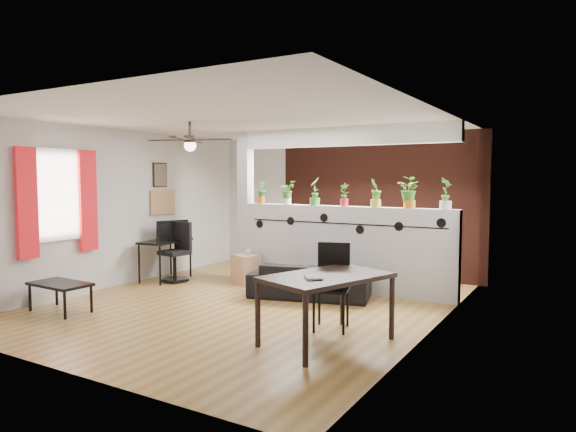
# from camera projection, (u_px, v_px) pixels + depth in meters

# --- Properties ---
(room_shell) EXTENTS (6.30, 7.10, 2.90)m
(room_shell) POSITION_uv_depth(u_px,v_px,m) (248.00, 213.00, 7.25)
(room_shell) COLOR olive
(room_shell) RESTS_ON ground
(partition_wall) EXTENTS (3.60, 0.18, 1.35)m
(partition_wall) POSITION_uv_depth(u_px,v_px,m) (344.00, 248.00, 8.18)
(partition_wall) COLOR #BCBCC1
(partition_wall) RESTS_ON ground
(ceiling_header) EXTENTS (3.60, 0.18, 0.30)m
(ceiling_header) POSITION_uv_depth(u_px,v_px,m) (345.00, 136.00, 8.05)
(ceiling_header) COLOR white
(ceiling_header) RESTS_ON room_shell
(pier_column) EXTENTS (0.22, 0.20, 2.60)m
(pier_column) POSITION_uv_depth(u_px,v_px,m) (246.00, 206.00, 9.10)
(pier_column) COLOR #BCBCC1
(pier_column) RESTS_ON ground
(brick_panel) EXTENTS (3.90, 0.05, 2.60)m
(brick_panel) POSITION_uv_depth(u_px,v_px,m) (377.00, 205.00, 9.39)
(brick_panel) COLOR #963C2B
(brick_panel) RESTS_ON ground
(vine_decal) EXTENTS (3.31, 0.01, 0.30)m
(vine_decal) POSITION_uv_depth(u_px,v_px,m) (342.00, 224.00, 8.07)
(vine_decal) COLOR black
(vine_decal) RESTS_ON partition_wall
(window_assembly) EXTENTS (0.09, 1.30, 1.55)m
(window_assembly) POSITION_uv_depth(u_px,v_px,m) (58.00, 198.00, 7.50)
(window_assembly) COLOR white
(window_assembly) RESTS_ON room_shell
(baseboard_heater) EXTENTS (0.08, 1.00, 0.18)m
(baseboard_heater) POSITION_uv_depth(u_px,v_px,m) (62.00, 293.00, 7.60)
(baseboard_heater) COLOR silver
(baseboard_heater) RESTS_ON ground
(corkboard) EXTENTS (0.03, 0.60, 0.45)m
(corkboard) POSITION_uv_depth(u_px,v_px,m) (163.00, 202.00, 9.37)
(corkboard) COLOR #A4794F
(corkboard) RESTS_ON room_shell
(framed_art) EXTENTS (0.03, 0.34, 0.44)m
(framed_art) POSITION_uv_depth(u_px,v_px,m) (160.00, 175.00, 9.29)
(framed_art) COLOR #8C7259
(framed_art) RESTS_ON room_shell
(ceiling_fan) EXTENTS (1.19, 1.19, 0.43)m
(ceiling_fan) POSITION_uv_depth(u_px,v_px,m) (190.00, 142.00, 7.32)
(ceiling_fan) COLOR black
(ceiling_fan) RESTS_ON room_shell
(potted_plant_0) EXTENTS (0.25, 0.23, 0.39)m
(potted_plant_0) POSITION_uv_depth(u_px,v_px,m) (261.00, 192.00, 8.91)
(potted_plant_0) COLOR #DA5619
(potted_plant_0) RESTS_ON partition_wall
(potted_plant_1) EXTENTS (0.17, 0.21, 0.40)m
(potted_plant_1) POSITION_uv_depth(u_px,v_px,m) (287.00, 192.00, 8.65)
(potted_plant_1) COLOR white
(potted_plant_1) RESTS_ON partition_wall
(potted_plant_2) EXTENTS (0.28, 0.30, 0.45)m
(potted_plant_2) POSITION_uv_depth(u_px,v_px,m) (315.00, 191.00, 8.38)
(potted_plant_2) COLOR #338D39
(potted_plant_2) RESTS_ON partition_wall
(potted_plant_3) EXTENTS (0.23, 0.23, 0.37)m
(potted_plant_3) POSITION_uv_depth(u_px,v_px,m) (344.00, 194.00, 8.11)
(potted_plant_3) COLOR red
(potted_plant_3) RESTS_ON partition_wall
(potted_plant_4) EXTENTS (0.20, 0.24, 0.44)m
(potted_plant_4) POSITION_uv_depth(u_px,v_px,m) (376.00, 192.00, 7.84)
(potted_plant_4) COLOR gold
(potted_plant_4) RESTS_ON partition_wall
(potted_plant_5) EXTENTS (0.28, 0.25, 0.47)m
(potted_plant_5) POSITION_uv_depth(u_px,v_px,m) (410.00, 191.00, 7.58)
(potted_plant_5) COLOR orange
(potted_plant_5) RESTS_ON partition_wall
(potted_plant_6) EXTENTS (0.30, 0.30, 0.46)m
(potted_plant_6) POSITION_uv_depth(u_px,v_px,m) (446.00, 192.00, 7.31)
(potted_plant_6) COLOR silver
(potted_plant_6) RESTS_ON partition_wall
(sofa) EXTENTS (1.82, 1.09, 0.50)m
(sofa) POSITION_uv_depth(u_px,v_px,m) (309.00, 281.00, 7.70)
(sofa) COLOR black
(sofa) RESTS_ON ground
(cube_shelf) EXTENTS (0.49, 0.47, 0.49)m
(cube_shelf) POSITION_uv_depth(u_px,v_px,m) (246.00, 269.00, 8.77)
(cube_shelf) COLOR tan
(cube_shelf) RESTS_ON ground
(cup) EXTENTS (0.14, 0.14, 0.10)m
(cup) POSITION_uv_depth(u_px,v_px,m) (248.00, 252.00, 8.72)
(cup) COLOR gray
(cup) RESTS_ON cube_shelf
(computer_desk) EXTENTS (0.64, 1.04, 0.71)m
(computer_desk) POSITION_uv_depth(u_px,v_px,m) (165.00, 244.00, 9.01)
(computer_desk) COLOR black
(computer_desk) RESTS_ON ground
(monitor) EXTENTS (0.33, 0.18, 0.19)m
(monitor) POSITION_uv_depth(u_px,v_px,m) (171.00, 234.00, 9.13)
(monitor) COLOR black
(monitor) RESTS_ON computer_desk
(office_chair) EXTENTS (0.53, 0.53, 1.01)m
(office_chair) POSITION_uv_depth(u_px,v_px,m) (177.00, 256.00, 8.91)
(office_chair) COLOR black
(office_chair) RESTS_ON ground
(dining_table) EXTENTS (1.24, 1.58, 0.75)m
(dining_table) POSITION_uv_depth(u_px,v_px,m) (327.00, 282.00, 5.55)
(dining_table) COLOR black
(dining_table) RESTS_ON ground
(book) EXTENTS (0.28, 0.29, 0.02)m
(book) POSITION_uv_depth(u_px,v_px,m) (305.00, 277.00, 5.34)
(book) COLOR gray
(book) RESTS_ON dining_table
(folding_chair) EXTENTS (0.51, 0.51, 1.02)m
(folding_chair) POSITION_uv_depth(u_px,v_px,m) (333.00, 278.00, 6.15)
(folding_chair) COLOR black
(folding_chair) RESTS_ON ground
(coffee_table) EXTENTS (0.87, 0.50, 0.40)m
(coffee_table) POSITION_uv_depth(u_px,v_px,m) (60.00, 286.00, 6.87)
(coffee_table) COLOR black
(coffee_table) RESTS_ON ground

